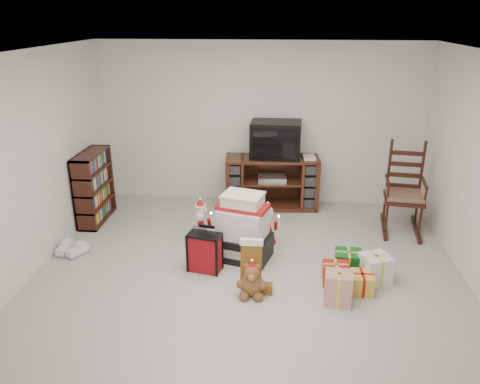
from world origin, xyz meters
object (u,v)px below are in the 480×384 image
(gift_pile, at_px, (243,231))
(mrs_claus_figurine, at_px, (201,228))
(tv_stand, at_px, (272,182))
(gift_cluster, at_px, (351,275))
(bookshelf, at_px, (94,188))
(santa_figurine, at_px, (267,229))
(rocking_chair, at_px, (402,199))
(red_suitcase, at_px, (205,252))
(sneaker_pair, at_px, (71,250))
(teddy_bear, at_px, (252,281))
(crt_television, at_px, (276,139))

(gift_pile, relative_size, mrs_claus_figurine, 1.27)
(tv_stand, bearing_deg, gift_cluster, -71.17)
(bookshelf, distance_m, mrs_claus_figurine, 1.81)
(santa_figurine, xyz_separation_m, gift_cluster, (0.97, -0.88, -0.10))
(tv_stand, height_order, rocking_chair, rocking_chair)
(red_suitcase, bearing_deg, gift_cluster, 6.28)
(tv_stand, height_order, sneaker_pair, tv_stand)
(santa_figurine, height_order, gift_cluster, santa_figurine)
(teddy_bear, bearing_deg, crt_television, 85.78)
(crt_television, bearing_deg, gift_pile, -99.08)
(rocking_chair, bearing_deg, tv_stand, 168.86)
(sneaker_pair, bearing_deg, red_suitcase, 5.55)
(sneaker_pair, height_order, gift_cluster, gift_cluster)
(rocking_chair, bearing_deg, teddy_bear, -128.97)
(red_suitcase, bearing_deg, crt_television, 81.78)
(rocking_chair, height_order, gift_cluster, rocking_chair)
(bookshelf, xyz_separation_m, sneaker_pair, (0.06, -1.05, -0.45))
(bookshelf, distance_m, gift_pile, 2.43)
(gift_pile, relative_size, santa_figurine, 1.39)
(gift_pile, relative_size, red_suitcase, 1.49)
(gift_pile, xyz_separation_m, gift_cluster, (1.26, -0.53, -0.23))
(rocking_chair, distance_m, santa_figurine, 2.00)
(red_suitcase, xyz_separation_m, santa_figurine, (0.71, 0.71, -0.01))
(sneaker_pair, bearing_deg, santa_figurine, 24.18)
(bookshelf, xyz_separation_m, santa_figurine, (2.52, -0.59, -0.27))
(bookshelf, bearing_deg, crt_television, 16.62)
(red_suitcase, bearing_deg, gift_pile, 52.46)
(crt_television, bearing_deg, bookshelf, -160.81)
(tv_stand, distance_m, santa_figurine, 1.34)
(red_suitcase, xyz_separation_m, mrs_claus_figurine, (-0.15, 0.64, 0.01))
(rocking_chair, relative_size, sneaker_pair, 3.39)
(gift_pile, height_order, crt_television, crt_television)
(rocking_chair, bearing_deg, bookshelf, -171.04)
(sneaker_pair, distance_m, crt_television, 3.29)
(mrs_claus_figurine, relative_size, gift_cluster, 0.74)
(tv_stand, relative_size, santa_figurine, 2.41)
(rocking_chair, distance_m, mrs_claus_figurine, 2.83)
(rocking_chair, distance_m, red_suitcase, 2.94)
(rocking_chair, xyz_separation_m, gift_cluster, (-0.89, -1.59, -0.31))
(sneaker_pair, distance_m, gift_cluster, 3.46)
(teddy_bear, xyz_separation_m, crt_television, (0.19, 2.54, 0.91))
(crt_television, bearing_deg, sneaker_pair, -141.59)
(bookshelf, xyz_separation_m, crt_television, (2.59, 0.77, 0.59))
(sneaker_pair, bearing_deg, bookshelf, 106.79)
(sneaker_pair, bearing_deg, rocking_chair, 28.68)
(tv_stand, distance_m, bookshelf, 2.65)
(rocking_chair, relative_size, mrs_claus_figurine, 1.97)
(rocking_chair, xyz_separation_m, gift_pile, (-2.15, -1.06, -0.08))
(gift_cluster, bearing_deg, crt_television, 111.86)
(red_suitcase, bearing_deg, rocking_chair, 41.09)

